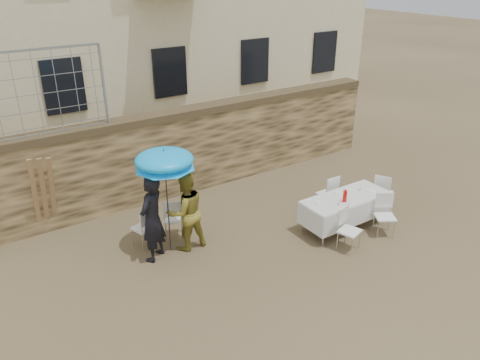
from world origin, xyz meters
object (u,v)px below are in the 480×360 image
couple_chair_left (143,226)px  man_suit (152,219)px  couple_chair_right (173,217)px  banquet_table (346,198)px  table_chair_front_left (350,230)px  woman_dress (186,211)px  soda_bottle (345,196)px  table_chair_back (327,193)px  umbrella (165,163)px  table_chair_side (383,192)px  table_chair_front_right (385,216)px

couple_chair_left → man_suit: bearing=72.5°
man_suit → couple_chair_right: (0.70, 0.55, -0.45)m
banquet_table → table_chair_front_left: (-0.60, -0.75, -0.25)m
woman_dress → soda_bottle: bearing=155.7°
table_chair_front_left → table_chair_back: same height
woman_dress → couple_chair_right: size_ratio=1.82×
umbrella → couple_chair_left: bearing=131.6°
man_suit → couple_chair_right: man_suit is taller
man_suit → couple_chair_left: (0.00, 0.55, -0.45)m
couple_chair_left → table_chair_side: same height
woman_dress → umbrella: 1.20m
table_chair_front_left → table_chair_front_right: bearing=-17.1°
man_suit → banquet_table: 4.36m
couple_chair_left → table_chair_front_left: size_ratio=1.00×
umbrella → banquet_table: bearing=-19.4°
man_suit → woman_dress: bearing=144.2°
banquet_table → table_chair_side: table_chair_side is taller
woman_dress → table_chair_front_right: woman_dress is taller
banquet_table → table_chair_side: 1.43m
banquet_table → table_chair_front_right: (0.50, -0.75, -0.25)m
couple_chair_left → table_chair_side: 5.82m
table_chair_front_right → table_chair_back: size_ratio=1.00×
couple_chair_right → table_chair_front_right: (3.97, -2.53, 0.00)m
table_chair_front_left → table_chair_back: bearing=45.6°
table_chair_front_right → table_chair_back: (-0.30, 1.55, 0.00)m
umbrella → table_chair_front_left: bearing=-33.2°
banquet_table → soda_bottle: soda_bottle is taller
table_chair_back → table_chair_side: bearing=150.9°
soda_bottle → table_chair_front_left: 0.84m
umbrella → table_chair_side: umbrella is taller
woman_dress → table_chair_front_right: bearing=152.1°
banquet_table → table_chair_front_right: bearing=-56.3°
umbrella → couple_chair_right: (0.30, 0.45, -1.54)m
umbrella → couple_chair_left: (-0.40, 0.45, -1.54)m
woman_dress → soda_bottle: woman_dress is taller
woman_dress → table_chair_back: size_ratio=1.82×
table_chair_back → soda_bottle: bearing=68.3°
banquet_table → table_chair_side: size_ratio=2.19×
woman_dress → couple_chair_right: woman_dress is taller
umbrella → table_chair_front_right: size_ratio=2.22×
banquet_table → soda_bottle: (-0.20, -0.15, 0.17)m
couple_chair_right → table_chair_front_right: same height
man_suit → couple_chair_left: 0.71m
couple_chair_right → banquet_table: 3.91m
banquet_table → table_chair_back: size_ratio=2.19×
couple_chair_left → banquet_table: size_ratio=0.46×
couple_chair_right → table_chair_front_left: size_ratio=1.00×
soda_bottle → table_chair_front_right: 1.02m
umbrella → soda_bottle: size_ratio=8.21×
man_suit → table_chair_back: man_suit is taller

